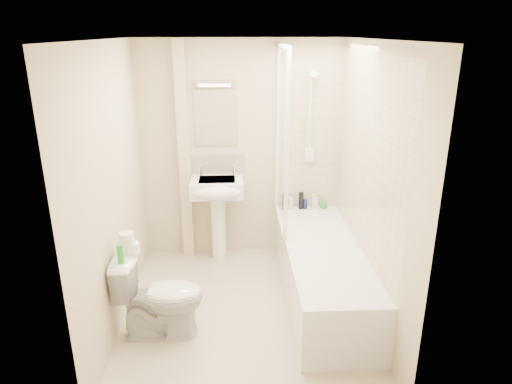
{
  "coord_description": "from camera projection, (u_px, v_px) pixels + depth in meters",
  "views": [
    {
      "loc": [
        -0.08,
        -3.64,
        2.46
      ],
      "look_at": [
        0.11,
        0.2,
        1.1
      ],
      "focal_mm": 32.0,
      "sensor_mm": 36.0,
      "label": 1
    }
  ],
  "objects": [
    {
      "name": "floor",
      "position": [
        245.0,
        310.0,
        4.25
      ],
      "size": [
        2.5,
        2.5,
        0.0
      ],
      "primitive_type": "plane",
      "color": "beige",
      "rests_on": "ground"
    },
    {
      "name": "wall_back",
      "position": [
        241.0,
        152.0,
        5.03
      ],
      "size": [
        2.2,
        0.02,
        2.4
      ],
      "primitive_type": "cube",
      "color": "beige",
      "rests_on": "ground"
    },
    {
      "name": "wall_left",
      "position": [
        112.0,
        191.0,
        3.8
      ],
      "size": [
        0.02,
        2.5,
        2.4
      ],
      "primitive_type": "cube",
      "color": "beige",
      "rests_on": "ground"
    },
    {
      "name": "wall_right",
      "position": [
        372.0,
        187.0,
        3.9
      ],
      "size": [
        0.02,
        2.5,
        2.4
      ],
      "primitive_type": "cube",
      "color": "beige",
      "rests_on": "ground"
    },
    {
      "name": "ceiling",
      "position": [
        243.0,
        39.0,
        3.45
      ],
      "size": [
        2.2,
        2.5,
        0.02
      ],
      "primitive_type": "cube",
      "color": "white",
      "rests_on": "wall_back"
    },
    {
      "name": "tile_back",
      "position": [
        310.0,
        131.0,
        4.98
      ],
      "size": [
        0.7,
        0.01,
        1.75
      ],
      "primitive_type": "cube",
      "color": "beige",
      "rests_on": "wall_back"
    },
    {
      "name": "tile_right",
      "position": [
        367.0,
        156.0,
        4.01
      ],
      "size": [
        0.01,
        2.1,
        1.75
      ],
      "primitive_type": "cube",
      "color": "beige",
      "rests_on": "wall_right"
    },
    {
      "name": "pipe_boxing",
      "position": [
        184.0,
        154.0,
        4.94
      ],
      "size": [
        0.12,
        0.12,
        2.4
      ],
      "primitive_type": "cube",
      "color": "beige",
      "rests_on": "ground"
    },
    {
      "name": "splashback",
      "position": [
        217.0,
        167.0,
        5.06
      ],
      "size": [
        0.6,
        0.02,
        0.3
      ],
      "primitive_type": "cube",
      "color": "beige",
      "rests_on": "wall_back"
    },
    {
      "name": "mirror",
      "position": [
        216.0,
        118.0,
        4.88
      ],
      "size": [
        0.46,
        0.01,
        0.6
      ],
      "primitive_type": "cube",
      "color": "white",
      "rests_on": "wall_back"
    },
    {
      "name": "strip_light",
      "position": [
        215.0,
        83.0,
        4.73
      ],
      "size": [
        0.42,
        0.07,
        0.07
      ],
      "primitive_type": "cube",
      "color": "silver",
      "rests_on": "wall_back"
    },
    {
      "name": "bathtub",
      "position": [
        322.0,
        270.0,
        4.38
      ],
      "size": [
        0.7,
        2.1,
        0.55
      ],
      "color": "white",
      "rests_on": "ground"
    },
    {
      "name": "shower_screen",
      "position": [
        282.0,
        138.0,
        4.54
      ],
      "size": [
        0.04,
        0.92,
        1.8
      ],
      "color": "white",
      "rests_on": "bathtub"
    },
    {
      "name": "shower_fixture",
      "position": [
        311.0,
        121.0,
        4.89
      ],
      "size": [
        0.1,
        0.16,
        0.99
      ],
      "color": "white",
      "rests_on": "wall_back"
    },
    {
      "name": "pedestal_sink",
      "position": [
        217.0,
        197.0,
        4.94
      ],
      "size": [
        0.56,
        0.51,
        1.09
      ],
      "color": "white",
      "rests_on": "ground"
    },
    {
      "name": "bottle_black_a",
      "position": [
        285.0,
        202.0,
        5.15
      ],
      "size": [
        0.05,
        0.05,
        0.17
      ],
      "primitive_type": "cylinder",
      "color": "black",
      "rests_on": "bathtub"
    },
    {
      "name": "bottle_white_a",
      "position": [
        291.0,
        203.0,
        5.16
      ],
      "size": [
        0.06,
        0.06,
        0.13
      ],
      "primitive_type": "cylinder",
      "color": "silver",
      "rests_on": "bathtub"
    },
    {
      "name": "bottle_black_b",
      "position": [
        301.0,
        201.0,
        5.16
      ],
      "size": [
        0.05,
        0.05,
        0.2
      ],
      "primitive_type": "cylinder",
      "color": "black",
      "rests_on": "bathtub"
    },
    {
      "name": "bottle_blue",
      "position": [
        305.0,
        204.0,
        5.17
      ],
      "size": [
        0.05,
        0.05,
        0.11
      ],
      "primitive_type": "cylinder",
      "color": "navy",
      "rests_on": "bathtub"
    },
    {
      "name": "bottle_cream",
      "position": [
        314.0,
        202.0,
        5.17
      ],
      "size": [
        0.06,
        0.06,
        0.17
      ],
      "primitive_type": "cylinder",
      "color": "beige",
      "rests_on": "bathtub"
    },
    {
      "name": "bottle_white_b",
      "position": [
        316.0,
        203.0,
        5.18
      ],
      "size": [
        0.05,
        0.05,
        0.13
      ],
      "primitive_type": "cylinder",
      "color": "silver",
      "rests_on": "bathtub"
    },
    {
      "name": "bottle_green",
      "position": [
        324.0,
        205.0,
        5.19
      ],
      "size": [
        0.07,
        0.07,
        0.08
      ],
      "primitive_type": "cylinder",
      "color": "green",
      "rests_on": "bathtub"
    },
    {
      "name": "toilet",
      "position": [
        160.0,
        296.0,
        3.82
      ],
      "size": [
        0.42,
        0.72,
        0.73
      ],
      "primitive_type": "imported",
      "rotation": [
        0.0,
        0.0,
        1.56
      ],
      "color": "white",
      "rests_on": "ground"
    },
    {
      "name": "toilet_roll_lower",
      "position": [
        132.0,
        248.0,
        3.75
      ],
      "size": [
        0.12,
        0.12,
        0.09
      ],
      "primitive_type": "cylinder",
      "color": "white",
      "rests_on": "toilet"
    },
    {
      "name": "toilet_roll_upper",
      "position": [
        127.0,
        238.0,
        3.71
      ],
      "size": [
        0.12,
        0.12,
        0.1
      ],
      "primitive_type": "cylinder",
      "color": "white",
      "rests_on": "toilet_roll_lower"
    },
    {
      "name": "green_bottle",
      "position": [
        121.0,
        254.0,
        3.58
      ],
      "size": [
        0.05,
        0.05,
        0.16
      ],
      "primitive_type": "cylinder",
      "color": "green",
      "rests_on": "toilet"
    }
  ]
}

